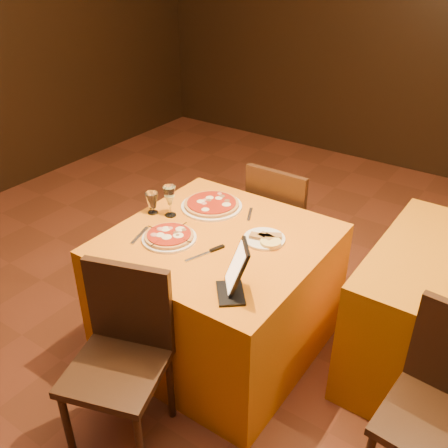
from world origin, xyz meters
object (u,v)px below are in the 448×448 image
Objects in this scene: chair_side_near at (436,424)px; pizza_near at (169,237)px; pizza_far at (212,205)px; wine_glass at (170,201)px; water_glass at (152,203)px; main_table at (219,293)px; chair_main_far at (287,223)px; chair_main_near at (116,370)px; tablet at (237,267)px.

pizza_near is at bearing 180.00° from chair_side_near.
wine_glass is (-0.14, -0.22, 0.08)m from pizza_far.
chair_side_near reaches higher than water_glass.
pizza_near reaches higher than main_table.
chair_main_far reaches higher than pizza_far.
pizza_near is at bearing 89.46° from chair_main_near.
main_table is 0.47m from pizza_near.
main_table is 0.60m from wine_glass.
chair_main_near is 1.62m from chair_main_far.
chair_main_far is 1.68m from chair_side_near.
wine_glass is (-1.64, 0.32, 0.39)m from chair_side_near.
main_table is 4.51× the size of tablet.
chair_main_far is at bearing 71.76° from chair_main_near.
water_glass is at bearing 59.57° from chair_main_far.
pizza_far is at bearing 57.88° from wine_glass.
wine_glass reaches higher than pizza_near.
chair_side_near is 4.79× the size of wine_glass.
chair_side_near is at bearing 4.31° from chair_main_near.
main_table is at bearing 171.98° from chair_side_near.
pizza_far is 0.27m from wine_glass.
chair_main_far is 0.68m from pizza_far.
pizza_far is at bearing 84.01° from chair_main_near.
pizza_near is 0.57m from tablet.
pizza_near is 0.42m from pizza_far.
chair_main_far is 7.00× the size of water_glass.
wine_glass is (-0.16, 0.21, 0.08)m from pizza_near.
wine_glass reaches higher than pizza_far.
wine_glass reaches higher than chair_side_near.
pizza_near is at bearing -141.13° from main_table.
main_table is 3.01× the size of pizza_far.
chair_main_near is 1.00× the size of chair_side_near.
chair_side_near is 1.63m from pizza_far.
chair_side_near is at bearing -19.74° from pizza_far.
chair_main_far is at bearing 143.87° from chair_side_near.
wine_glass is 0.78m from tablet.
wine_glass reaches higher than chair_main_near.
chair_main_near reaches higher than pizza_near.
pizza_near is (-0.21, -0.17, 0.39)m from main_table.
chair_main_near is (0.00, -0.81, 0.08)m from main_table.
main_table is 0.52m from pizza_far.
chair_side_near is (1.27, -1.09, 0.00)m from chair_main_far.
water_glass is (-0.27, 0.17, 0.05)m from pizza_near.
chair_main_near is at bearing 90.11° from chair_main_far.
chair_side_near is at bearing -9.36° from water_glass.
water_glass is (-0.48, 0.01, 0.44)m from main_table.
tablet is (0.70, -0.36, 0.03)m from wine_glass.
tablet is (0.80, -0.32, 0.06)m from water_glass.
chair_main_far is at bearing 78.09° from pizza_near.
main_table is 1.21× the size of chair_side_near.
main_table is 1.21× the size of chair_main_far.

